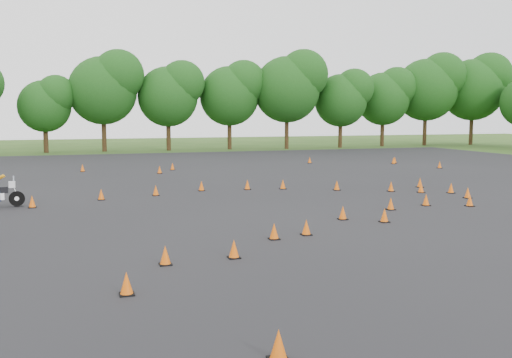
# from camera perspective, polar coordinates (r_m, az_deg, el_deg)

# --- Properties ---
(ground) EXTENTS (140.00, 140.00, 0.00)m
(ground) POSITION_cam_1_polar(r_m,az_deg,el_deg) (17.92, 3.99, -5.21)
(ground) COLOR #2D5119
(ground) RESTS_ON ground
(asphalt_pad) EXTENTS (62.00, 62.00, 0.00)m
(asphalt_pad) POSITION_cam_1_polar(r_m,az_deg,el_deg) (23.50, -1.51, -2.37)
(asphalt_pad) COLOR black
(asphalt_pad) RESTS_ON ground
(treeline) EXTENTS (86.80, 32.30, 11.20)m
(treeline) POSITION_cam_1_polar(r_m,az_deg,el_deg) (52.62, -7.82, 7.69)
(treeline) COLOR #184614
(treeline) RESTS_ON ground
(traffic_cones) EXTENTS (36.72, 32.95, 0.45)m
(traffic_cones) POSITION_cam_1_polar(r_m,az_deg,el_deg) (23.03, -1.29, -1.98)
(traffic_cones) COLOR #F15F0A
(traffic_cones) RESTS_ON asphalt_pad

